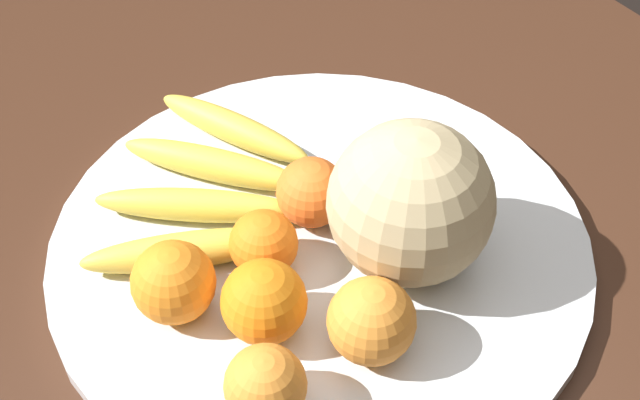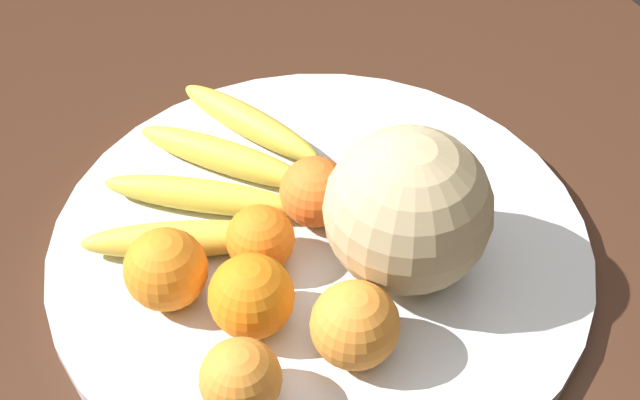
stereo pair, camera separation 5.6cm
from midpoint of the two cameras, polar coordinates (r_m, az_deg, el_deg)
The scene contains 10 objects.
kitchen_table at distance 0.85m, azimuth -5.93°, elevation -7.21°, with size 1.23×1.12×0.71m.
fruit_bowl at distance 0.77m, azimuth -2.10°, elevation -3.05°, with size 0.47×0.47×0.02m.
melon at distance 0.70m, azimuth 3.55°, elevation -0.29°, with size 0.13×0.13×0.13m.
banana_bunch at distance 0.80m, azimuth -9.15°, elevation 0.77°, with size 0.24×0.24×0.03m.
orange_front_left at distance 0.65m, azimuth -6.07°, elevation -11.83°, with size 0.06×0.06×0.06m.
orange_front_right at distance 0.71m, azimuth -11.65°, elevation -5.28°, with size 0.07×0.07×0.07m.
orange_mid_center at distance 0.68m, azimuth -5.98°, elevation -6.61°, with size 0.07×0.07×0.07m.
orange_back_left at distance 0.76m, azimuth -2.67°, elevation 0.41°, with size 0.06×0.06×0.06m.
orange_back_right at distance 0.67m, azimuth 0.89°, elevation -7.86°, with size 0.07×0.07×0.07m.
orange_top_small at distance 0.73m, azimuth -5.85°, elevation -2.90°, with size 0.06×0.06×0.06m.
Camera 1 is at (0.46, -0.24, 1.30)m, focal length 50.00 mm.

